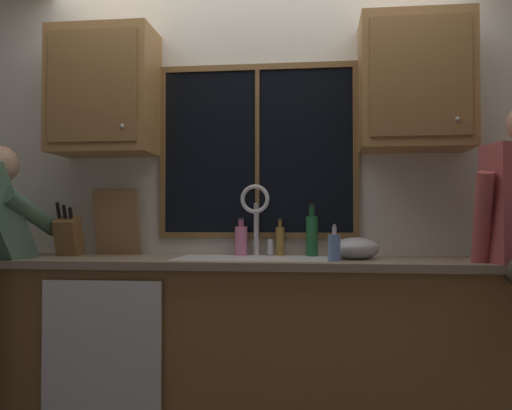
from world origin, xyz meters
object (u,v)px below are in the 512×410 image
object	(u,v)px
knife_block	(69,236)
bottle_tall_clear	(312,235)
soap_dispenser	(334,247)
bottle_green_glass	(241,240)
cutting_board	(117,222)
mixing_bowl	(356,249)
bottle_amber_small	(280,240)

from	to	relation	value
knife_block	bottle_tall_clear	bearing A→B (deg)	3.77
soap_dispenser	bottle_green_glass	size ratio (longest dim) A/B	0.84
cutting_board	bottle_tall_clear	distance (m)	1.14
knife_block	mixing_bowl	xyz separation A→B (m)	(1.61, -0.09, -0.06)
cutting_board	mixing_bowl	distance (m)	1.39
cutting_board	mixing_bowl	xyz separation A→B (m)	(1.37, -0.20, -0.14)
soap_dispenser	bottle_green_glass	bearing A→B (deg)	144.65
soap_dispenser	bottle_amber_small	xyz separation A→B (m)	(-0.30, 0.38, 0.02)
bottle_green_glass	bottle_tall_clear	xyz separation A→B (m)	(0.40, -0.03, 0.03)
mixing_bowl	bottle_tall_clear	distance (m)	0.30
knife_block	soap_dispenser	bearing A→B (deg)	-9.45
mixing_bowl	soap_dispenser	size ratio (longest dim) A/B	1.30
soap_dispenser	cutting_board	bearing A→B (deg)	163.99
knife_block	bottle_amber_small	bearing A→B (deg)	6.01
mixing_bowl	bottle_tall_clear	xyz separation A→B (m)	(-0.23, 0.18, 0.07)
knife_block	cutting_board	distance (m)	0.28
cutting_board	knife_block	bearing A→B (deg)	-155.78
soap_dispenser	bottle_amber_small	world-z (taller)	bottle_amber_small
cutting_board	bottle_amber_small	distance (m)	0.96
mixing_bowl	cutting_board	bearing A→B (deg)	171.64
bottle_tall_clear	soap_dispenser	bearing A→B (deg)	-71.28
knife_block	bottle_green_glass	bearing A→B (deg)	6.93
knife_block	soap_dispenser	world-z (taller)	knife_block
bottle_green_glass	cutting_board	bearing A→B (deg)	-179.31
bottle_green_glass	bottle_amber_small	world-z (taller)	bottle_green_glass
mixing_bowl	bottle_amber_small	bearing A→B (deg)	152.15
bottle_green_glass	bottle_tall_clear	bearing A→B (deg)	-3.94
mixing_bowl	soap_dispenser	world-z (taller)	soap_dispenser
knife_block	cutting_board	bearing A→B (deg)	24.22
cutting_board	mixing_bowl	size ratio (longest dim) A/B	1.63
bottle_amber_small	knife_block	bearing A→B (deg)	-173.99
bottle_amber_small	mixing_bowl	bearing A→B (deg)	-27.85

